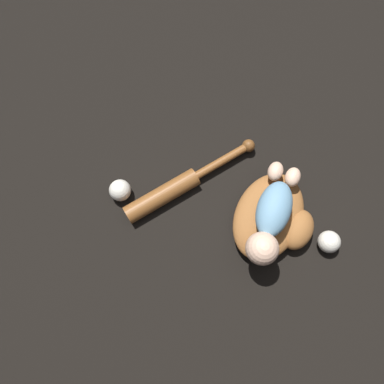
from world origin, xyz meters
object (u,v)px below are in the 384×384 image
object	(u,v)px
baby_figure	(271,218)
baseball_bat	(176,187)
baseball_glove	(273,218)
baseball_spare	(329,242)
baseball	(120,190)

from	to	relation	value
baby_figure	baseball_bat	xyz separation A→B (m)	(0.11, -0.31, -0.10)
baseball_glove	baseball_spare	bearing A→B (deg)	110.28
baseball_bat	baseball_glove	bearing A→B (deg)	114.64
baby_figure	baseball_spare	world-z (taller)	baby_figure
baby_figure	baseball	xyz separation A→B (m)	(0.25, -0.44, -0.10)
baseball_glove	baseball_bat	distance (m)	0.34
baseball	baseball_spare	world-z (taller)	baseball
baseball_glove	baseball_bat	bearing A→B (deg)	-65.36
baseball_glove	baby_figure	world-z (taller)	baby_figure
baseball_spare	baseball_bat	bearing A→B (deg)	-66.95
baseball_spare	baseball	bearing A→B (deg)	-60.60
baseball_glove	baseball_bat	size ratio (longest dim) A/B	0.72
baby_figure	baseball_bat	size ratio (longest dim) A/B	0.68
baseball_bat	baseball_spare	distance (m)	0.54
baseball_glove	baseball_bat	xyz separation A→B (m)	(0.14, -0.31, -0.01)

